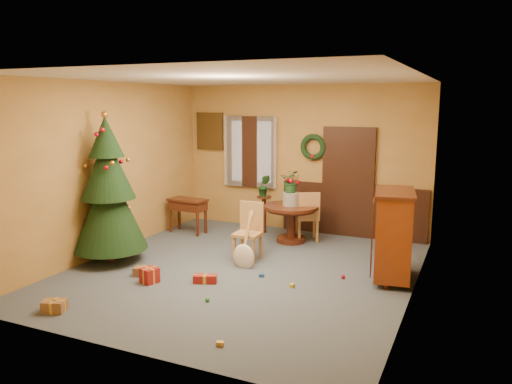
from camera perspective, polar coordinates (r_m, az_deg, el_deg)
The scene contains 21 objects.
room_envelope at distance 9.87m, azimuth 6.29°, elevation 1.78°, with size 5.50×5.50×5.50m.
dining_table at distance 9.21m, azimuth 4.04°, elevation -2.80°, with size 1.00×1.00×0.69m.
urn at distance 9.15m, azimuth 4.06°, elevation -0.81°, with size 0.32×0.32×0.24m, color slate.
centerpiece_plant at distance 9.09m, azimuth 4.09°, elevation 1.24°, with size 0.38×0.33×0.42m, color #1E4C23.
chair_near at distance 8.19m, azimuth -0.77°, elevation -4.25°, with size 0.43×0.43×0.95m.
chair_far at distance 9.27m, azimuth 5.93°, elevation -2.60°, with size 0.55×0.55×0.94m.
guitar at distance 7.79m, azimuth -1.41°, elevation -5.64°, with size 0.36×0.17×0.85m, color beige, non-canonical shape.
plant_stand at distance 9.85m, azimuth 0.92°, elevation -2.09°, with size 0.28×0.28×0.73m.
stand_plant at distance 9.75m, azimuth 0.93°, elevation 0.74°, with size 0.24×0.19×0.43m, color #19471E.
christmas_tree at distance 8.28m, azimuth -16.50°, elevation 0.02°, with size 1.17×1.17×2.42m.
writing_desk at distance 9.92m, azimuth -7.80°, elevation -1.74°, with size 0.80×0.45×0.68m.
sideboard at distance 7.46m, azimuth 15.40°, elevation -4.52°, with size 0.71×1.10×1.32m.
gift_a at distance 6.80m, azimuth -22.04°, elevation -11.98°, with size 0.32×0.28×0.15m.
gift_b at distance 7.41m, azimuth -12.07°, elevation -9.29°, with size 0.27×0.27×0.22m.
gift_c at distance 7.72m, azimuth -12.85°, elevation -8.85°, with size 0.27×0.21×0.13m.
gift_d at distance 7.30m, azimuth -5.84°, elevation -9.85°, with size 0.36×0.25×0.12m.
toy_a at distance 7.49m, azimuth 0.63°, elevation -9.52°, with size 0.08×0.05×0.05m, color #234F9A.
toy_b at distance 6.66m, azimuth -5.58°, elevation -12.12°, with size 0.06×0.06×0.06m, color green.
toy_c at distance 7.12m, azimuth 4.16°, elevation -10.63°, with size 0.08×0.05×0.05m, color gold.
toy_d at distance 7.54m, azimuth 9.91°, elevation -9.52°, with size 0.06×0.06×0.06m, color #B30B1C.
toy_e at distance 5.55m, azimuth -4.14°, elevation -16.92°, with size 0.08×0.05×0.05m, color orange.
Camera 1 is at (3.20, -6.59, 2.56)m, focal length 35.00 mm.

